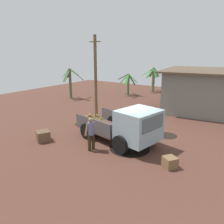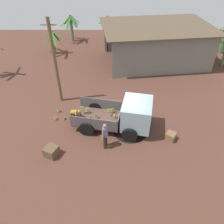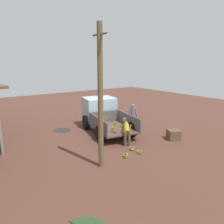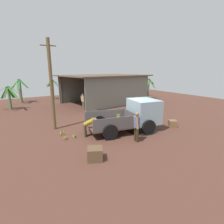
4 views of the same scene
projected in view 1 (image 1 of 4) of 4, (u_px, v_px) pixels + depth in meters
ground at (128, 140)px, 11.71m from camera, size 36.00×36.00×0.00m
mud_patch_0 at (167, 136)px, 12.37m from camera, size 1.09×1.09×0.01m
mud_patch_1 at (130, 148)px, 10.75m from camera, size 1.98×1.98×0.01m
cargo_truck at (132, 126)px, 10.74m from camera, size 4.81×2.88×1.96m
utility_pole at (96, 77)px, 15.11m from camera, size 0.92×0.21×5.67m
banana_palm_1 at (153, 79)px, 25.20m from camera, size 1.89×2.31×2.77m
banana_palm_2 at (70, 82)px, 21.62m from camera, size 1.94×2.46×2.96m
banana_palm_4 at (128, 83)px, 23.14m from camera, size 2.49×2.64×2.28m
banana_palm_5 at (189, 81)px, 23.56m from camera, size 2.09×2.29×2.55m
person_foreground_visitor at (91, 132)px, 10.35m from camera, size 0.37×0.60×1.64m
person_worker_loading at (88, 119)px, 13.03m from camera, size 0.79×0.72×1.14m
person_bystander_near_shed at (171, 101)px, 17.01m from camera, size 0.31×0.60×1.59m
banana_bunch_on_ground_0 at (85, 120)px, 14.75m from camera, size 0.27×0.27×0.22m
banana_bunch_on_ground_1 at (82, 125)px, 13.86m from camera, size 0.23×0.24×0.19m
banana_bunch_on_ground_2 at (76, 123)px, 14.14m from camera, size 0.25×0.25×0.19m
wooden_crate_0 at (43, 136)px, 11.59m from camera, size 0.86×0.86×0.55m
wooden_crate_1 at (170, 162)px, 8.96m from camera, size 0.70×0.70×0.46m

